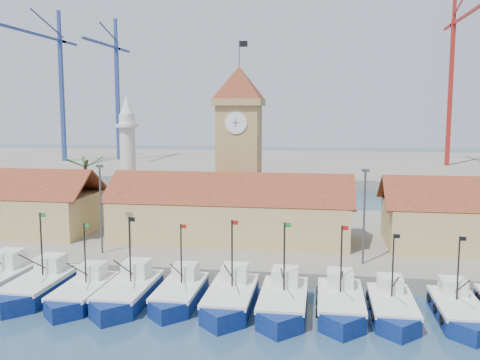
# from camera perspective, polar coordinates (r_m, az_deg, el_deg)

# --- Properties ---
(ground) EXTENTS (400.00, 400.00, 0.00)m
(ground) POSITION_cam_1_polar(r_m,az_deg,el_deg) (42.69, -5.56, -14.48)
(ground) COLOR #1F4054
(ground) RESTS_ON ground
(quay) EXTENTS (140.00, 32.00, 1.50)m
(quay) POSITION_cam_1_polar(r_m,az_deg,el_deg) (64.94, -0.35, -6.09)
(quay) COLOR gray
(quay) RESTS_ON ground
(terminal) EXTENTS (240.00, 80.00, 2.00)m
(terminal) POSITION_cam_1_polar(r_m,az_deg,el_deg) (149.45, 4.83, 1.64)
(terminal) COLOR gray
(terminal) RESTS_ON ground
(boat_1) EXTENTS (3.67, 10.05, 7.60)m
(boat_1) POSITION_cam_1_polar(r_m,az_deg,el_deg) (49.90, -20.76, -10.71)
(boat_1) COLOR navy
(boat_1) RESTS_ON ground
(boat_2) EXTENTS (3.36, 9.19, 6.96)m
(boat_2) POSITION_cam_1_polar(r_m,az_deg,el_deg) (47.32, -16.50, -11.61)
(boat_2) COLOR navy
(boat_2) RESTS_ON ground
(boat_3) EXTENTS (3.64, 9.96, 7.54)m
(boat_3) POSITION_cam_1_polar(r_m,az_deg,el_deg) (46.21, -11.95, -11.85)
(boat_3) COLOR navy
(boat_3) RESTS_ON ground
(boat_4) EXTENTS (3.34, 9.15, 6.92)m
(boat_4) POSITION_cam_1_polar(r_m,az_deg,el_deg) (45.55, -6.52, -12.10)
(boat_4) COLOR navy
(boat_4) RESTS_ON ground
(boat_5) EXTENTS (3.64, 9.98, 7.55)m
(boat_5) POSITION_cam_1_polar(r_m,az_deg,el_deg) (44.03, -1.05, -12.66)
(boat_5) COLOR navy
(boat_5) RESTS_ON ground
(boat_6) EXTENTS (3.64, 9.98, 7.55)m
(boat_6) POSITION_cam_1_polar(r_m,az_deg,el_deg) (43.27, 4.60, -13.05)
(boat_6) COLOR navy
(boat_6) RESTS_ON ground
(boat_7) EXTENTS (3.55, 9.73, 7.36)m
(boat_7) POSITION_cam_1_polar(r_m,az_deg,el_deg) (43.60, 10.68, -13.03)
(boat_7) COLOR navy
(boat_7) RESTS_ON ground
(boat_8) EXTENTS (3.30, 9.05, 6.85)m
(boat_8) POSITION_cam_1_polar(r_m,az_deg,el_deg) (43.86, 15.97, -13.14)
(boat_8) COLOR navy
(boat_8) RESTS_ON ground
(boat_9) EXTENTS (3.28, 8.98, 6.79)m
(boat_9) POSITION_cam_1_polar(r_m,az_deg,el_deg) (44.85, 22.30, -12.96)
(boat_9) COLOR navy
(boat_9) RESTS_ON ground
(hall_center) EXTENTS (27.04, 10.13, 7.61)m
(hall_center) POSITION_cam_1_polar(r_m,az_deg,el_deg) (60.39, -0.95, -3.97)
(hall_center) COLOR tan
(hall_center) RESTS_ON quay
(clock_tower) EXTENTS (5.80, 5.80, 22.70)m
(clock_tower) POSITION_cam_1_polar(r_m,az_deg,el_deg) (65.25, -0.08, 3.94)
(clock_tower) COLOR tan
(clock_tower) RESTS_ON quay
(minaret) EXTENTS (3.00, 3.00, 16.30)m
(minaret) POSITION_cam_1_polar(r_m,az_deg,el_deg) (71.16, -11.86, 2.27)
(minaret) COLOR silver
(minaret) RESTS_ON quay
(palm_tree) EXTENTS (5.60, 5.03, 8.39)m
(palm_tree) POSITION_cam_1_polar(r_m,az_deg,el_deg) (71.63, -16.10, -0.64)
(palm_tree) COLOR brown
(palm_tree) RESTS_ON quay
(lamp_posts) EXTENTS (80.70, 0.25, 9.03)m
(lamp_posts) POSITION_cam_1_polar(r_m,az_deg,el_deg) (52.10, -1.88, -3.01)
(lamp_posts) COLOR #3F3F44
(lamp_posts) RESTS_ON quay
(crane_blue_far) EXTENTS (1.00, 38.21, 40.99)m
(crane_blue_far) POSITION_cam_1_polar(r_m,az_deg,el_deg) (155.66, -18.93, 10.41)
(crane_blue_far) COLOR navy
(crane_blue_far) RESTS_ON terminal
(crane_blue_near) EXTENTS (1.00, 31.51, 39.46)m
(crane_blue_near) POSITION_cam_1_polar(r_m,az_deg,el_deg) (156.26, -13.16, 10.10)
(crane_blue_near) COLOR navy
(crane_blue_near) RESTS_ON terminal
(crane_red_right) EXTENTS (1.00, 32.95, 43.55)m
(crane_red_right) POSITION_cam_1_polar(r_m,az_deg,el_deg) (145.91, 21.75, 10.91)
(crane_red_right) COLOR #A11F18
(crane_red_right) RESTS_ON terminal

